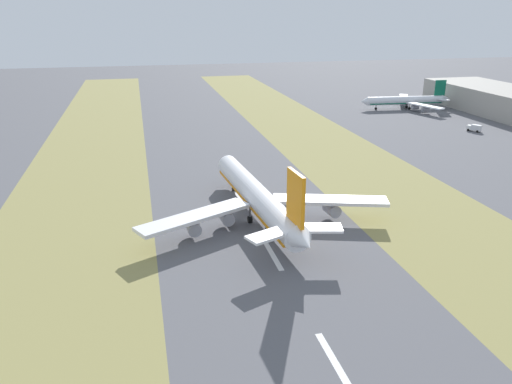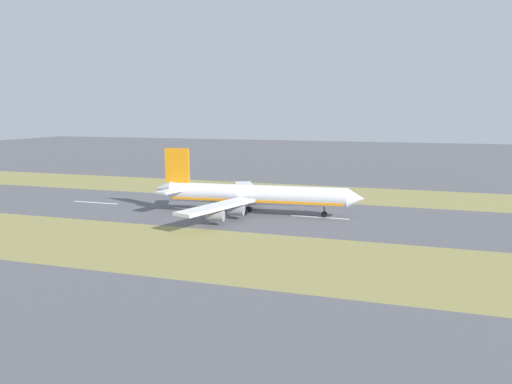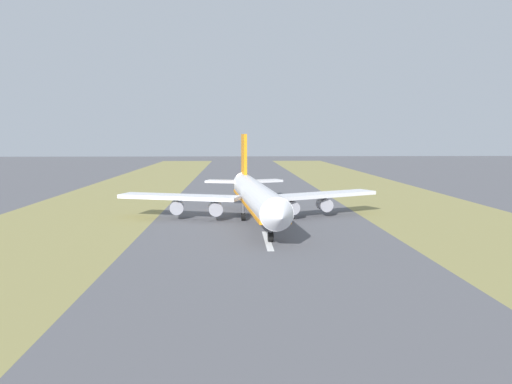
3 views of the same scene
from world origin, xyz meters
name	(u,v)px [view 2 (image 2 of 3)]	position (x,y,z in m)	size (l,w,h in m)	color
ground_plane	(252,213)	(0.00, 0.00, 0.00)	(800.00, 800.00, 0.00)	#56565B
grass_median_west	(287,192)	(-45.00, 0.00, 0.00)	(40.00, 600.00, 0.01)	olive
grass_median_east	(190,250)	(45.00, 0.00, 0.00)	(40.00, 600.00, 0.01)	olive
centreline_dash_near	(96,203)	(0.00, -58.16, 0.01)	(1.20, 18.00, 0.01)	silver
centreline_dash_mid	(199,209)	(0.00, -18.16, 0.01)	(1.20, 18.00, 0.01)	silver
centreline_dash_far	(320,217)	(0.00, 21.84, 0.01)	(1.20, 18.00, 0.01)	silver
airplane_main_jet	(250,195)	(1.49, -0.06, 6.02)	(63.90, 67.22, 20.20)	white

